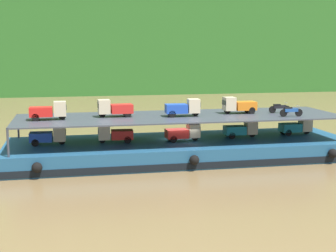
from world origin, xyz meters
TOP-DOWN VIEW (x-y plane):
  - ground_plane at (0.00, 0.00)m, footprint 400.00×400.00m
  - cargo_barge at (0.00, -0.02)m, footprint 27.58×8.97m
  - cargo_rack at (0.00, 0.00)m, footprint 25.98×7.59m
  - mini_truck_lower_stern at (-10.37, 0.26)m, footprint 2.78×1.26m
  - mini_truck_lower_aft at (-5.28, 0.10)m, footprint 2.79×1.29m
  - mini_truck_lower_mid at (0.15, -0.38)m, footprint 2.79×1.28m
  - mini_truck_lower_fore at (5.25, 0.18)m, footprint 2.76×1.23m
  - mini_truck_lower_bow at (10.42, 0.57)m, footprint 2.75×1.21m
  - mini_truck_upper_stern at (-10.27, -0.18)m, footprint 2.75×1.22m
  - mini_truck_upper_mid at (-5.23, 0.48)m, footprint 2.78×1.28m
  - mini_truck_upper_fore at (0.14, -0.37)m, footprint 2.79×1.29m
  - mini_truck_upper_bow at (5.08, 0.43)m, footprint 2.76×1.24m
  - motorcycle_upper_port at (8.47, -2.28)m, footprint 1.90×0.55m
  - motorcycle_upper_centre at (8.54, -0.00)m, footprint 1.90×0.55m

SIDE VIEW (x-z plane):
  - ground_plane at x=0.00m, z-range 0.00..0.00m
  - cargo_barge at x=0.00m, z-range 0.00..1.50m
  - mini_truck_lower_stern at x=-10.37m, z-range 1.50..2.88m
  - mini_truck_lower_aft at x=-5.28m, z-range 1.50..2.88m
  - mini_truck_lower_mid at x=0.15m, z-range 1.50..2.88m
  - mini_truck_lower_fore at x=5.25m, z-range 1.50..2.88m
  - mini_truck_lower_bow at x=10.42m, z-range 1.50..2.88m
  - cargo_rack at x=0.00m, z-range 2.44..4.44m
  - motorcycle_upper_port at x=8.47m, z-range 3.50..4.37m
  - motorcycle_upper_centre at x=8.54m, z-range 3.50..4.37m
  - mini_truck_upper_stern at x=-10.27m, z-range 3.50..4.88m
  - mini_truck_upper_mid at x=-5.23m, z-range 3.50..4.88m
  - mini_truck_upper_fore at x=0.14m, z-range 3.50..4.88m
  - mini_truck_upper_bow at x=5.08m, z-range 3.50..4.88m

